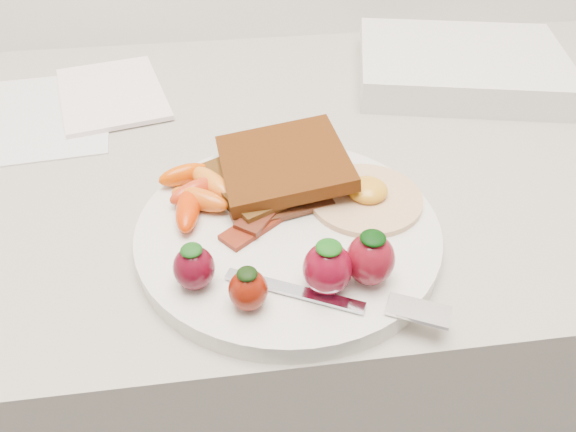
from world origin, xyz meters
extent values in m
cube|color=gray|center=(0.00, 1.70, 0.45)|extent=(2.00, 0.60, 0.90)
cylinder|color=silver|center=(0.00, 1.54, 0.91)|extent=(0.27, 0.27, 0.02)
cube|color=#3B2306|center=(-0.01, 1.60, 0.93)|extent=(0.13, 0.13, 0.01)
cube|color=black|center=(0.01, 1.60, 0.94)|extent=(0.13, 0.13, 0.03)
cylinder|color=#F8E6B5|center=(0.08, 1.56, 0.92)|extent=(0.14, 0.14, 0.01)
ellipsoid|color=orange|center=(0.08, 1.56, 0.93)|extent=(0.05, 0.05, 0.02)
cube|color=#511503|center=(-0.01, 1.55, 0.92)|extent=(0.09, 0.08, 0.00)
cube|color=#3C170E|center=(0.00, 1.55, 0.92)|extent=(0.10, 0.05, 0.00)
cube|color=#4B150B|center=(-0.01, 1.56, 0.92)|extent=(0.08, 0.09, 0.00)
ellipsoid|color=red|center=(-0.08, 1.58, 0.93)|extent=(0.05, 0.04, 0.02)
ellipsoid|color=#DA590F|center=(-0.07, 1.57, 0.93)|extent=(0.06, 0.05, 0.02)
ellipsoid|color=#CC2E00|center=(-0.08, 1.56, 0.93)|extent=(0.03, 0.06, 0.02)
ellipsoid|color=orange|center=(-0.06, 1.60, 0.93)|extent=(0.05, 0.06, 0.02)
ellipsoid|color=#D94900|center=(-0.09, 1.61, 0.93)|extent=(0.05, 0.03, 0.02)
ellipsoid|color=#4E0614|center=(-0.08, 1.48, 0.94)|extent=(0.03, 0.03, 0.04)
ellipsoid|color=#11420F|center=(-0.08, 1.48, 0.95)|extent=(0.02, 0.02, 0.01)
ellipsoid|color=#691305|center=(-0.04, 1.45, 0.93)|extent=(0.03, 0.03, 0.03)
ellipsoid|color=black|center=(-0.04, 1.45, 0.95)|extent=(0.02, 0.02, 0.01)
ellipsoid|color=maroon|center=(0.02, 1.46, 0.94)|extent=(0.04, 0.04, 0.04)
ellipsoid|color=#114F0D|center=(0.02, 1.46, 0.96)|extent=(0.02, 0.02, 0.01)
ellipsoid|color=maroon|center=(0.06, 1.46, 0.94)|extent=(0.04, 0.04, 0.04)
ellipsoid|color=black|center=(0.06, 1.46, 0.96)|extent=(0.02, 0.02, 0.01)
cube|color=silver|center=(0.00, 1.46, 0.92)|extent=(0.11, 0.06, 0.00)
cube|color=silver|center=(0.09, 1.42, 0.92)|extent=(0.05, 0.04, 0.00)
cube|color=silver|center=(-0.26, 1.80, 0.90)|extent=(0.18, 0.22, 0.00)
cube|color=white|center=(-0.18, 1.84, 0.91)|extent=(0.16, 0.20, 0.01)
cube|color=silver|center=(0.27, 1.82, 0.92)|extent=(0.30, 0.26, 0.04)
camera|label=1|loc=(-0.05, 1.16, 1.24)|focal=35.00mm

